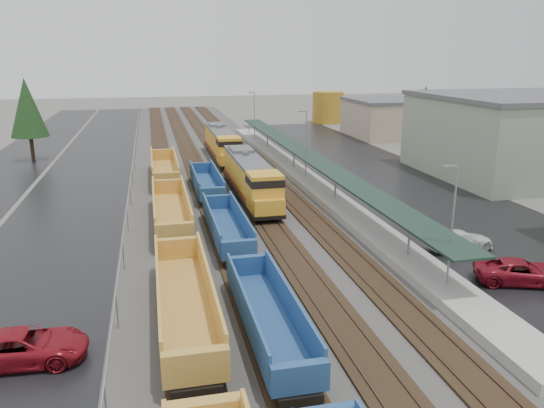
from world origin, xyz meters
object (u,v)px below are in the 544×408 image
(locomotive_lead, at_px, (251,178))
(storage_tank, at_px, (328,107))
(well_string_blue, at_px, (268,317))
(parked_car_east_b, at_px, (520,272))
(locomotive_trail, at_px, (222,144))
(parked_car_west_c, at_px, (24,347))
(parked_car_east_c, at_px, (460,240))
(well_string_yellow, at_px, (185,301))

(locomotive_lead, bearing_deg, storage_tank, 64.50)
(well_string_blue, distance_m, parked_car_east_b, 17.13)
(locomotive_lead, height_order, locomotive_trail, same)
(storage_tank, bearing_deg, locomotive_trail, -127.12)
(locomotive_lead, height_order, storage_tank, storage_tank)
(parked_car_west_c, height_order, parked_car_east_c, parked_car_west_c)
(well_string_blue, xyz_separation_m, parked_car_east_b, (16.88, 2.87, -0.35))
(storage_tank, bearing_deg, well_string_blue, -110.59)
(locomotive_trail, xyz_separation_m, well_string_blue, (-4.00, -46.96, -1.18))
(well_string_blue, xyz_separation_m, storage_tank, (31.09, 82.76, 2.12))
(locomotive_trail, bearing_deg, parked_car_west_c, -108.45)
(well_string_blue, bearing_deg, well_string_yellow, 148.62)
(storage_tank, xyz_separation_m, parked_car_west_c, (-42.70, -82.58, -2.42))
(well_string_yellow, relative_size, storage_tank, 12.96)
(well_string_blue, relative_size, parked_car_east_b, 13.17)
(locomotive_lead, relative_size, well_string_yellow, 0.22)
(locomotive_trail, distance_m, well_string_yellow, 45.25)
(storage_tank, bearing_deg, locomotive_lead, -115.50)
(locomotive_lead, xyz_separation_m, parked_car_east_c, (12.50, -16.95, -1.56))
(well_string_blue, relative_size, parked_car_west_c, 12.44)
(locomotive_trail, height_order, parked_car_east_b, locomotive_trail)
(well_string_yellow, bearing_deg, parked_car_west_c, -163.46)
(well_string_yellow, xyz_separation_m, well_string_blue, (4.00, -2.44, -0.12))
(storage_tank, height_order, parked_car_east_b, storage_tank)
(storage_tank, bearing_deg, parked_car_east_b, -100.09)
(parked_car_west_c, xyz_separation_m, parked_car_east_c, (28.10, 8.83, -0.07))
(locomotive_lead, height_order, parked_car_east_b, locomotive_lead)
(parked_car_west_c, distance_m, parked_car_east_b, 28.61)
(locomotive_trail, height_order, storage_tank, storage_tank)
(parked_car_east_b, xyz_separation_m, parked_car_east_c, (-0.39, 6.14, -0.03))
(parked_car_east_c, bearing_deg, parked_car_west_c, 102.51)
(locomotive_lead, relative_size, parked_car_east_c, 3.74)
(parked_car_west_c, bearing_deg, parked_car_east_c, -69.94)
(well_string_blue, height_order, parked_car_west_c, well_string_blue)
(locomotive_lead, relative_size, well_string_blue, 0.26)
(storage_tank, distance_m, parked_car_east_c, 75.22)
(locomotive_lead, height_order, parked_car_east_c, locomotive_lead)
(locomotive_trail, height_order, well_string_yellow, locomotive_trail)
(well_string_yellow, xyz_separation_m, storage_tank, (35.09, 80.32, 2.00))
(parked_car_east_b, bearing_deg, locomotive_lead, 48.23)
(locomotive_lead, bearing_deg, parked_car_west_c, -121.18)
(locomotive_lead, xyz_separation_m, locomotive_trail, (0.00, 21.00, 0.00))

